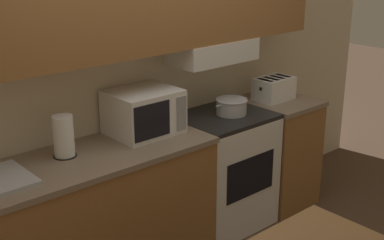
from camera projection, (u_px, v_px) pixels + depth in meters
ground_plane at (140, 233)px, 4.11m from camera, size 16.00×16.00×0.00m
wall_back at (140, 43)px, 3.59m from camera, size 5.33×0.38×2.55m
lower_counter_main at (87, 223)px, 3.36m from camera, size 1.72×0.62×0.91m
lower_counter_right_stub at (275, 151)px, 4.51m from camera, size 0.53×0.62×0.91m
stove_range at (222, 170)px, 4.13m from camera, size 0.70×0.59×0.91m
cooking_pot at (231, 106)px, 3.98m from camera, size 0.32×0.24×0.12m
microwave at (144, 112)px, 3.57m from camera, size 0.45×0.39×0.30m
toaster at (274, 88)px, 4.33m from camera, size 0.32×0.22×0.18m
paper_towel_roll at (63, 136)px, 3.19m from camera, size 0.14×0.14×0.26m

